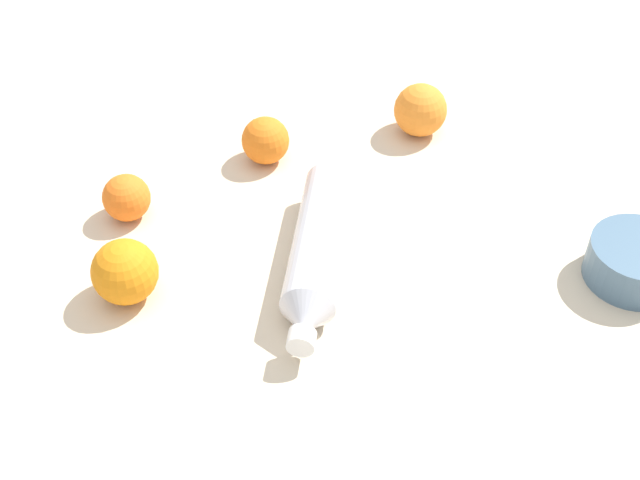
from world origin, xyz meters
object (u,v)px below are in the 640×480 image
orange_1 (125,272)px  orange_2 (265,140)px  ceramic_bowl (635,262)px  water_bottle (318,252)px  orange_3 (420,110)px  orange_0 (126,198)px

orange_1 → orange_2: size_ratio=1.18×
orange_2 → ceramic_bowl: orange_2 is taller
water_bottle → orange_3: orange_3 is taller
orange_1 → ceramic_bowl: 0.62m
ceramic_bowl → orange_1: bearing=78.3°
orange_0 → orange_2: bearing=-70.3°
orange_2 → orange_1: bearing=135.2°
orange_0 → ceramic_bowl: bearing=-114.6°
water_bottle → orange_3: bearing=160.0°
orange_0 → orange_3: bearing=-79.6°
orange_3 → ceramic_bowl: bearing=-156.3°
water_bottle → orange_0: 0.27m
orange_0 → orange_3: (0.08, -0.44, 0.01)m
orange_2 → ceramic_bowl: (-0.34, -0.39, -0.01)m
orange_0 → ceramic_bowl: size_ratio=0.54×
orange_0 → orange_2: size_ratio=0.93×
orange_2 → orange_3: orange_3 is taller
water_bottle → ceramic_bowl: size_ratio=2.42×
orange_2 → ceramic_bowl: 0.52m
orange_3 → ceramic_bowl: orange_3 is taller
orange_0 → orange_2: 0.21m
orange_0 → orange_1: 0.15m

